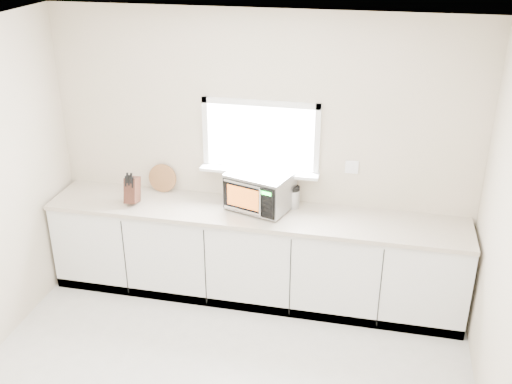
# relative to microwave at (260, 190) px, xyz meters

# --- Properties ---
(back_wall) EXTENTS (4.00, 0.17, 2.70)m
(back_wall) POSITION_rel_microwave_xyz_m (-0.04, 0.22, 0.26)
(back_wall) COLOR beige
(back_wall) RESTS_ON ground
(cabinets) EXTENTS (3.92, 0.60, 0.88)m
(cabinets) POSITION_rel_microwave_xyz_m (-0.04, -0.08, -0.67)
(cabinets) COLOR silver
(cabinets) RESTS_ON ground
(countertop) EXTENTS (3.92, 0.64, 0.04)m
(countertop) POSITION_rel_microwave_xyz_m (-0.04, -0.09, -0.21)
(countertop) COLOR beige
(countertop) RESTS_ON cabinets
(microwave) EXTENTS (0.65, 0.57, 0.36)m
(microwave) POSITION_rel_microwave_xyz_m (0.00, 0.00, 0.00)
(microwave) COLOR black
(microwave) RESTS_ON countertop
(knife_block) EXTENTS (0.13, 0.24, 0.33)m
(knife_block) POSITION_rel_microwave_xyz_m (-1.20, -0.16, -0.04)
(knife_block) COLOR #482519
(knife_block) RESTS_ON countertop
(cutting_board) EXTENTS (0.28, 0.07, 0.28)m
(cutting_board) POSITION_rel_microwave_xyz_m (-1.01, 0.16, -0.05)
(cutting_board) COLOR brown
(cutting_board) RESTS_ON countertop
(coffee_grinder) EXTENTS (0.15, 0.15, 0.22)m
(coffee_grinder) POSITION_rel_microwave_xyz_m (0.30, 0.09, -0.08)
(coffee_grinder) COLOR #A8AAAF
(coffee_grinder) RESTS_ON countertop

